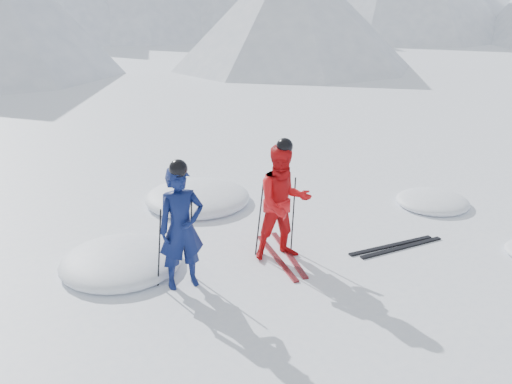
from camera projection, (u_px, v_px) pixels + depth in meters
ground at (361, 240)px, 9.56m from camera, size 160.00×160.00×0.00m
skier_blue at (181, 228)px, 7.79m from camera, size 0.72×0.52×1.85m
skier_red at (284, 203)px, 8.64m from camera, size 1.07×0.92×1.91m
pole_blue_left at (159, 248)px, 7.88m from camera, size 0.12×0.09×1.23m
pole_blue_right at (191, 237)px, 8.22m from camera, size 0.12×0.07×1.23m
pole_red_left at (259, 220)px, 8.81m from camera, size 0.13×0.10×1.27m
pole_red_right at (293, 214)px, 9.01m from camera, size 0.13×0.09×1.27m
ski_worn_left at (276, 257)px, 8.91m from camera, size 0.43×1.68×0.03m
ski_worn_right at (289, 254)px, 9.03m from camera, size 0.55×1.66×0.03m
ski_loose_a at (391, 246)px, 9.32m from camera, size 1.70×0.27×0.03m
ski_loose_b at (402, 248)px, 9.25m from camera, size 1.70×0.21×0.03m
snow_lumps at (229, 223)px, 10.25m from camera, size 8.03×6.66×0.48m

